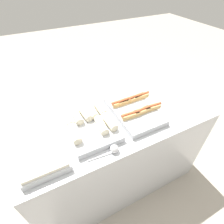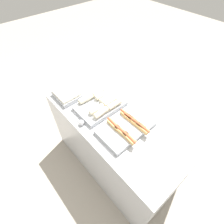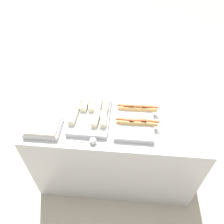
% 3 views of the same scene
% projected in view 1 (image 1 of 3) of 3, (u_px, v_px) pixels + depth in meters
% --- Properties ---
extents(ground_plane, '(12.00, 12.00, 0.00)m').
position_uv_depth(ground_plane, '(115.00, 176.00, 2.01)').
color(ground_plane, '#ADA393').
extents(counter, '(1.58, 0.70, 0.92)m').
position_uv_depth(counter, '(115.00, 152.00, 1.71)').
color(counter, '#B7BABF').
rests_on(counter, ground_plane).
extents(tray_hotdogs, '(0.37, 0.52, 0.10)m').
position_uv_depth(tray_hotdogs, '(133.00, 109.00, 1.44)').
color(tray_hotdogs, '#B7BABF').
rests_on(tray_hotdogs, counter).
extents(tray_wraps, '(0.34, 0.49, 0.11)m').
position_uv_depth(tray_wraps, '(89.00, 123.00, 1.31)').
color(tray_wraps, '#B7BABF').
rests_on(tray_wraps, counter).
extents(tray_side_front, '(0.29, 0.24, 0.07)m').
position_uv_depth(tray_side_front, '(44.00, 162.00, 1.06)').
color(tray_side_front, '#B7BABF').
rests_on(tray_side_front, counter).
extents(serving_spoon_near, '(0.22, 0.06, 0.06)m').
position_uv_depth(serving_spoon_near, '(113.00, 149.00, 1.14)').
color(serving_spoon_near, silver).
rests_on(serving_spoon_near, counter).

